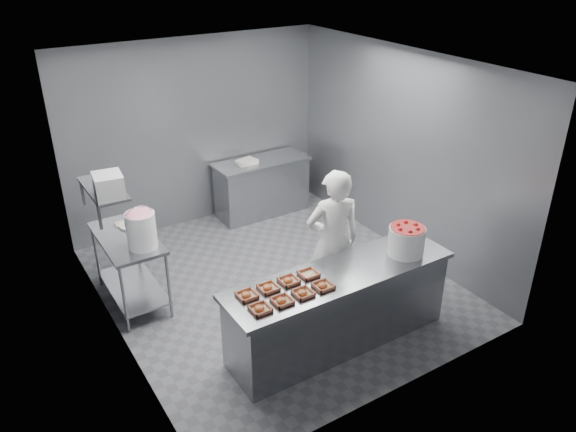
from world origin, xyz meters
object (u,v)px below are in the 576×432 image
(glaze_bucket, at_px, (141,229))
(appliance, at_px, (109,185))
(worker, at_px, (333,241))
(tray_2, at_px, (303,293))
(back_counter, at_px, (262,187))
(prep_table, at_px, (130,259))
(tray_3, at_px, (323,286))
(tray_4, at_px, (247,295))
(service_counter, at_px, (339,308))
(tray_0, at_px, (260,309))
(tray_1, at_px, (282,301))
(tray_5, at_px, (268,288))
(strawberry_tub, at_px, (406,240))
(tray_6, at_px, (289,281))
(tray_7, at_px, (309,274))

(glaze_bucket, relative_size, appliance, 1.54)
(worker, bearing_deg, tray_2, 55.59)
(back_counter, xyz_separation_m, appliance, (-2.72, -1.57, 1.24))
(prep_table, relative_size, tray_3, 6.40)
(prep_table, relative_size, tray_4, 6.40)
(worker, bearing_deg, tray_3, 64.45)
(back_counter, height_order, glaze_bucket, glaze_bucket)
(tray_2, bearing_deg, service_counter, 13.14)
(worker, bearing_deg, tray_0, 44.39)
(glaze_bucket, bearing_deg, worker, -28.13)
(tray_1, bearing_deg, worker, 32.70)
(prep_table, height_order, worker, worker)
(tray_2, xyz_separation_m, tray_5, (-0.24, 0.26, 0.00))
(tray_5, bearing_deg, back_counter, 61.43)
(strawberry_tub, bearing_deg, tray_4, 174.10)
(prep_table, relative_size, tray_0, 6.40)
(tray_4, xyz_separation_m, appliance, (-0.78, 1.55, 0.77))
(tray_0, xyz_separation_m, worker, (1.38, 0.73, -0.04))
(worker, bearing_deg, appliance, -10.12)
(worker, bearing_deg, tray_1, 49.16)
(tray_2, xyz_separation_m, worker, (0.90, 0.73, -0.04))
(tray_2, height_order, tray_6, same)
(tray_2, height_order, strawberry_tub, strawberry_tub)
(tray_2, bearing_deg, strawberry_tub, 2.77)
(tray_6, height_order, strawberry_tub, strawberry_tub)
(tray_2, height_order, glaze_bucket, glaze_bucket)
(tray_1, relative_size, strawberry_tub, 0.47)
(service_counter, height_order, tray_4, tray_4)
(tray_5, distance_m, strawberry_tub, 1.65)
(service_counter, relative_size, tray_0, 13.88)
(back_counter, relative_size, tray_1, 8.01)
(prep_table, height_order, glaze_bucket, glaze_bucket)
(back_counter, bearing_deg, tray_2, -113.34)
(tray_6, height_order, tray_7, tray_6)
(tray_2, distance_m, appliance, 2.34)
(back_counter, height_order, worker, worker)
(tray_1, xyz_separation_m, appliance, (-1.02, 1.81, 0.77))
(tray_5, bearing_deg, tray_2, -47.40)
(tray_5, height_order, strawberry_tub, strawberry_tub)
(tray_6, relative_size, glaze_bucket, 0.37)
(tray_1, height_order, worker, worker)
(tray_0, relative_size, glaze_bucket, 0.37)
(worker, xyz_separation_m, appliance, (-2.16, 1.08, 0.81))
(tray_6, xyz_separation_m, appliance, (-1.26, 1.55, 0.77))
(tray_7, distance_m, strawberry_tub, 1.18)
(prep_table, height_order, tray_0, tray_0)
(tray_4, bearing_deg, tray_6, 0.00)
(worker, bearing_deg, back_counter, -85.50)
(tray_5, relative_size, strawberry_tub, 0.47)
(tray_0, height_order, appliance, appliance)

